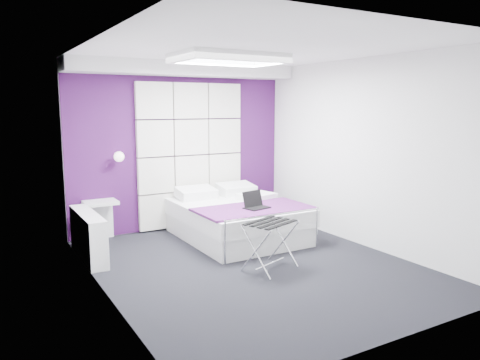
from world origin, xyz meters
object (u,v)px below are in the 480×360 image
object	(u,v)px
laptop	(255,204)
luggage_rack	(270,245)
bed	(237,219)
radiator	(88,236)
nightstand	(100,203)
wall_lamp	(118,156)

from	to	relation	value
laptop	luggage_rack	bearing A→B (deg)	-123.03
bed	luggage_rack	xyz separation A→B (m)	(-0.33, -1.38, 0.00)
luggage_rack	laptop	bearing A→B (deg)	48.72
radiator	bed	bearing A→B (deg)	-3.49
luggage_rack	laptop	size ratio (longest dim) A/B	1.75
bed	laptop	distance (m)	0.58
bed	laptop	xyz separation A→B (m)	(0.02, -0.49, 0.31)
nightstand	luggage_rack	world-z (taller)	nightstand
wall_lamp	laptop	size ratio (longest dim) A/B	0.45
laptop	nightstand	bearing A→B (deg)	131.54
luggage_rack	laptop	xyz separation A→B (m)	(0.35, 0.89, 0.31)
radiator	luggage_rack	world-z (taller)	radiator
bed	luggage_rack	world-z (taller)	bed
wall_lamp	bed	xyz separation A→B (m)	(1.49, -0.89, -0.93)
wall_lamp	bed	size ratio (longest dim) A/B	0.08
nightstand	laptop	world-z (taller)	laptop
bed	luggage_rack	size ratio (longest dim) A/B	3.29
bed	laptop	bearing A→B (deg)	-88.13
bed	luggage_rack	bearing A→B (deg)	-103.41
nightstand	wall_lamp	bearing A→B (deg)	7.60
wall_lamp	nightstand	bearing A→B (deg)	-172.40
radiator	bed	size ratio (longest dim) A/B	0.62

